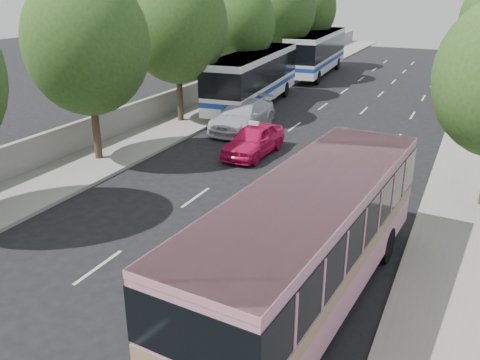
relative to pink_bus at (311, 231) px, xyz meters
The scene contains 14 objects.
ground 5.10m from the pink_bus, 167.23° to the left, with size 120.00×120.00×0.00m, color black.
sidewalk_left 24.80m from the pink_bus, 121.73° to the left, with size 4.00×90.00×0.15m, color #9E998E.
low_wall 25.74m from the pink_bus, 125.15° to the left, with size 0.30×90.00×1.50m, color #9E998E.
tree_left_b 15.13m from the pink_bus, 151.69° to the left, with size 5.70×5.70×8.88m.
tree_left_c 20.29m from the pink_bus, 131.25° to the left, with size 6.00×6.00×9.35m.
tree_left_d 26.62m from the pink_bus, 119.56° to the left, with size 5.52×5.52×8.60m.
tree_left_e 33.82m from the pink_bus, 112.65° to the left, with size 6.30×6.30×9.82m.
tree_left_f 41.29m from the pink_bus, 108.61° to the left, with size 5.88×5.88×9.16m.
pink_bus is the anchor object (origin of this frame).
pink_taxi 12.93m from the pink_bus, 120.37° to the left, with size 1.83×4.55×1.55m, color #DC1354.
white_pickup 17.70m from the pink_bus, 120.66° to the left, with size 2.36×5.79×1.68m, color silver.
tour_coach_front 23.47m from the pink_bus, 117.40° to the left, with size 3.78×12.70×3.74m.
tour_coach_rear 36.90m from the pink_bus, 107.02° to the left, with size 3.72×13.20×3.90m.
taxi_roof_sign 12.87m from the pink_bus, 120.37° to the left, with size 0.55×0.18×0.18m, color silver.
Camera 1 is at (7.84, -12.43, 8.18)m, focal length 38.00 mm.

